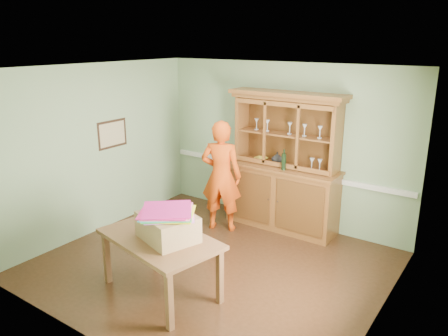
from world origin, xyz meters
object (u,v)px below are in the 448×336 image
Objects in this scene: person at (221,176)px; china_hutch at (283,182)px; dining_table at (160,244)px; cardboard_box at (168,227)px.

china_hutch is at bearing -160.42° from person.
cardboard_box is (0.12, 0.03, 0.24)m from dining_table.
china_hutch is 1.03m from person.
dining_table is 2.07m from person.
person is at bearing 115.59° from dining_table.
china_hutch is 1.36× the size of dining_table.
china_hutch reaches higher than cardboard_box.
person is (-0.61, 1.97, 0.01)m from cardboard_box.
dining_table is 0.27m from cardboard_box.
person is (-0.79, -0.65, 0.12)m from china_hutch.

